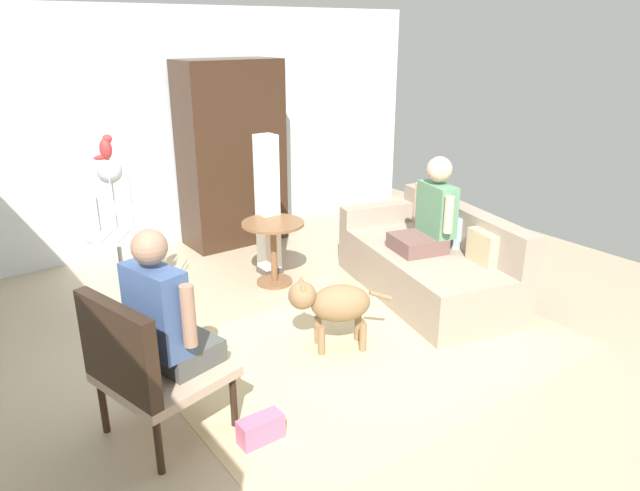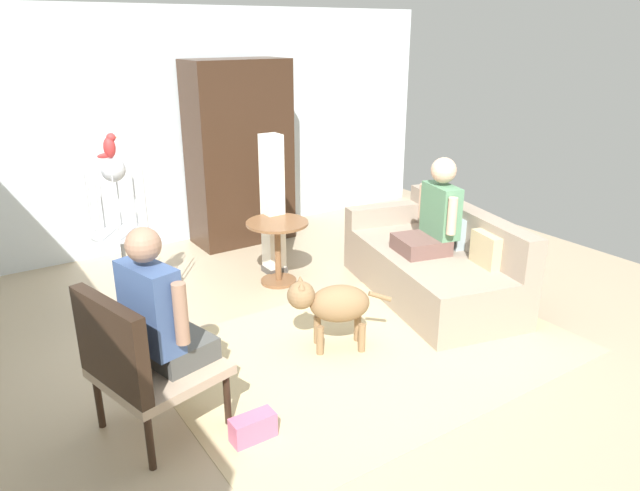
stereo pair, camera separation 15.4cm
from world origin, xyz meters
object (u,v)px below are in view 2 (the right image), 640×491
object	(u,v)px
parrot	(109,146)
column_lamp	(273,206)
couch	(434,264)
armoire_cabinet	(240,153)
person_on_couch	(434,216)
round_end_table	(278,242)
person_on_armchair	(158,312)
bird_cage_stand	(121,232)
armchair	(137,360)
handbag	(253,428)
dog	(332,304)

from	to	relation	value
parrot	column_lamp	world-z (taller)	parrot
couch	armoire_cabinet	world-z (taller)	armoire_cabinet
person_on_couch	round_end_table	distance (m)	1.49
person_on_armchair	bird_cage_stand	bearing A→B (deg)	81.32
round_end_table	person_on_armchair	bearing A→B (deg)	-137.77
person_on_couch	round_end_table	xyz separation A→B (m)	(-1.01, 1.03, -0.36)
bird_cage_stand	person_on_armchair	bearing A→B (deg)	-98.68
person_on_couch	person_on_armchair	size ratio (longest dim) A/B	0.96
armchair	parrot	world-z (taller)	parrot
bird_cage_stand	armchair	bearing A→B (deg)	-104.12
person_on_couch	handbag	size ratio (longest dim) A/B	3.08
armchair	column_lamp	distance (m)	2.64
couch	handbag	world-z (taller)	couch
couch	bird_cage_stand	distance (m)	2.74
armchair	person_on_armchair	bearing A→B (deg)	13.98
armchair	armoire_cabinet	size ratio (longest dim) A/B	0.47
round_end_table	parrot	distance (m)	1.79
armchair	round_end_table	xyz separation A→B (m)	(1.83, 1.55, -0.11)
person_on_armchair	couch	bearing A→B (deg)	10.29
parrot	handbag	bearing A→B (deg)	-85.97
parrot	person_on_armchair	bearing A→B (deg)	-98.43
couch	column_lamp	size ratio (longest dim) A/B	1.46
dog	person_on_armchair	bearing A→B (deg)	-172.08
round_end_table	handbag	xyz separation A→B (m)	(-1.30, -1.94, -0.33)
round_end_table	parrot	xyz separation A→B (m)	(-1.44, 0.02, 1.06)
person_on_couch	bird_cage_stand	xyz separation A→B (m)	(-2.44, 1.05, 0.02)
armoire_cabinet	armchair	bearing A→B (deg)	-126.34
couch	dog	size ratio (longest dim) A/B	2.78
column_lamp	round_end_table	bearing A→B (deg)	-111.18
couch	round_end_table	size ratio (longest dim) A/B	3.28
person_on_couch	armoire_cabinet	xyz separation A→B (m)	(-0.72, 2.36, 0.24)
armchair	parrot	xyz separation A→B (m)	(0.39, 1.57, 0.95)
round_end_table	couch	bearing A→B (deg)	-43.76
parrot	column_lamp	size ratio (longest dim) A/B	0.14
column_lamp	couch	bearing A→B (deg)	-52.79
bird_cage_stand	parrot	size ratio (longest dim) A/B	7.33
person_on_couch	dog	world-z (taller)	person_on_couch
person_on_couch	parrot	world-z (taller)	parrot
handbag	bird_cage_stand	bearing A→B (deg)	93.84
armoire_cabinet	column_lamp	bearing A→B (deg)	-100.24
column_lamp	armoire_cabinet	distance (m)	1.14
armchair	round_end_table	distance (m)	2.40
dog	couch	bearing A→B (deg)	12.67
round_end_table	armoire_cabinet	size ratio (longest dim) A/B	0.31
parrot	dog	bearing A→B (deg)	-49.32
round_end_table	dog	world-z (taller)	round_end_table
armchair	round_end_table	bearing A→B (deg)	40.34
round_end_table	armoire_cabinet	world-z (taller)	armoire_cabinet
couch	column_lamp	distance (m)	1.64
person_on_couch	person_on_armchair	xyz separation A→B (m)	(-2.68, -0.48, -0.00)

